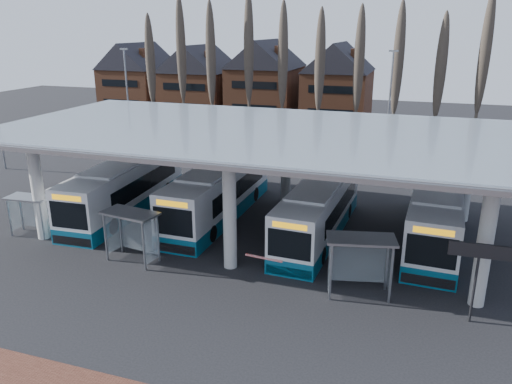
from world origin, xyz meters
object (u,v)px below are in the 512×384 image
(shelter_0, at_px, (31,206))
(shelter_1, at_px, (133,225))
(bus_0, at_px, (126,187))
(bus_3, at_px, (435,213))
(shelter_2, at_px, (360,252))
(bus_2, at_px, (319,210))
(bus_1, at_px, (219,192))

(shelter_0, height_order, shelter_1, shelter_1)
(bus_0, bearing_deg, bus_3, 1.19)
(bus_3, relative_size, shelter_2, 3.71)
(bus_2, height_order, shelter_0, bus_2)
(bus_1, xyz_separation_m, bus_3, (13.56, 0.43, -0.02))
(shelter_1, xyz_separation_m, shelter_2, (11.95, 0.20, 0.08))
(bus_0, distance_m, shelter_1, 8.09)
(bus_2, height_order, shelter_2, bus_2)
(bus_2, relative_size, shelter_2, 3.55)
(bus_2, height_order, shelter_1, bus_2)
(bus_1, bearing_deg, shelter_0, -145.39)
(bus_0, distance_m, bus_2, 13.36)
(bus_1, height_order, shelter_1, bus_1)
(bus_0, relative_size, bus_2, 1.06)
(bus_1, xyz_separation_m, bus_2, (6.92, -1.01, -0.09))
(bus_3, bearing_deg, shelter_1, -149.83)
(bus_3, xyz_separation_m, shelter_0, (-23.12, -6.88, 0.14))
(bus_0, relative_size, shelter_1, 3.97)
(bus_3, height_order, shelter_1, bus_3)
(bus_3, bearing_deg, bus_2, -165.19)
(shelter_0, relative_size, shelter_2, 0.80)
(bus_1, distance_m, bus_3, 13.57)
(bus_2, bearing_deg, bus_1, 174.27)
(bus_2, xyz_separation_m, shelter_2, (3.22, -6.41, 0.55))
(shelter_1, height_order, shelter_2, shelter_2)
(shelter_0, xyz_separation_m, shelter_1, (7.73, -1.18, 0.26))
(bus_3, relative_size, shelter_1, 3.94)
(shelter_2, bearing_deg, bus_3, 53.86)
(bus_3, bearing_deg, bus_1, -175.64)
(bus_0, xyz_separation_m, shelter_0, (-3.11, -5.45, 0.12))
(bus_2, bearing_deg, bus_3, 14.87)
(shelter_0, bearing_deg, bus_1, 29.81)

